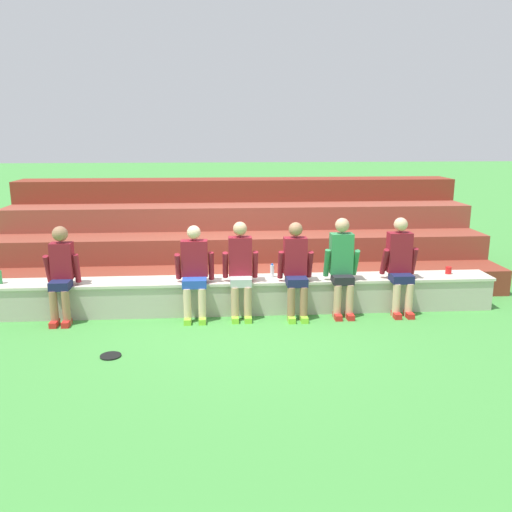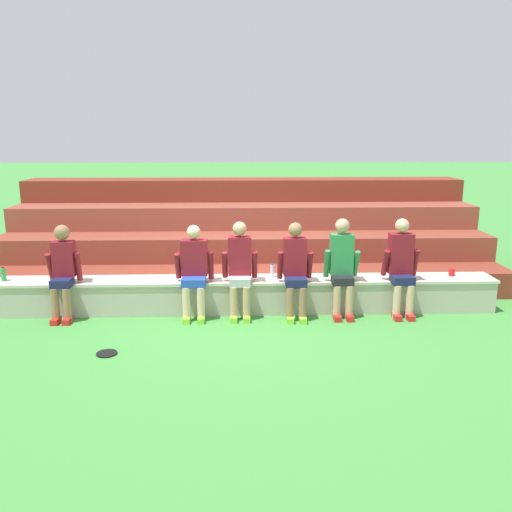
% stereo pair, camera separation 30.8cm
% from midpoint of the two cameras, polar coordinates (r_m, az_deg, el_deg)
% --- Properties ---
extents(ground_plane, '(80.00, 80.00, 0.00)m').
position_cam_midpoint_polar(ground_plane, '(7.91, -1.99, -6.44)').
color(ground_plane, '#428E3D').
extents(stone_seating_wall, '(7.45, 0.55, 0.50)m').
position_cam_midpoint_polar(stone_seating_wall, '(8.07, -2.07, -4.04)').
color(stone_seating_wall, '#B7AF9E').
rests_on(stone_seating_wall, ground).
extents(brick_bleachers, '(8.73, 3.20, 1.71)m').
position_cam_midpoint_polar(brick_bleachers, '(10.32, -2.59, 1.90)').
color(brick_bleachers, maroon).
rests_on(brick_bleachers, ground).
extents(person_far_left, '(0.48, 0.55, 1.36)m').
position_cam_midpoint_polar(person_far_left, '(8.07, -21.07, -1.56)').
color(person_far_left, '#996B4C').
rests_on(person_far_left, ground).
extents(person_left_of_center, '(0.56, 0.55, 1.34)m').
position_cam_midpoint_polar(person_left_of_center, '(7.73, -7.71, -1.45)').
color(person_left_of_center, beige).
rests_on(person_left_of_center, ground).
extents(person_center, '(0.51, 0.53, 1.39)m').
position_cam_midpoint_polar(person_center, '(7.71, -2.81, -1.22)').
color(person_center, tan).
rests_on(person_center, ground).
extents(person_right_of_center, '(0.51, 0.55, 1.38)m').
position_cam_midpoint_polar(person_right_of_center, '(7.73, 3.14, -1.27)').
color(person_right_of_center, '#996B4C').
rests_on(person_right_of_center, ground).
extents(person_far_right, '(0.51, 0.51, 1.43)m').
position_cam_midpoint_polar(person_far_right, '(7.87, 8.04, -0.88)').
color(person_far_right, tan).
rests_on(person_far_right, ground).
extents(person_rightmost_edge, '(0.52, 0.53, 1.43)m').
position_cam_midpoint_polar(person_rightmost_edge, '(8.11, 14.07, -0.75)').
color(person_rightmost_edge, '#DBAD89').
rests_on(person_rightmost_edge, ground).
extents(water_bottle_center_gap, '(0.06, 0.06, 0.21)m').
position_cam_midpoint_polar(water_bottle_center_gap, '(8.06, 0.64, -1.60)').
color(water_bottle_center_gap, silver).
rests_on(water_bottle_center_gap, stone_seating_wall).
extents(plastic_cup_left_end, '(0.09, 0.09, 0.11)m').
position_cam_midpoint_polar(plastic_cup_left_end, '(8.72, 18.88, -1.46)').
color(plastic_cup_left_end, red).
rests_on(plastic_cup_left_end, stone_seating_wall).
extents(frisbee, '(0.25, 0.25, 0.02)m').
position_cam_midpoint_polar(frisbee, '(6.83, -16.51, -10.18)').
color(frisbee, black).
rests_on(frisbee, ground).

